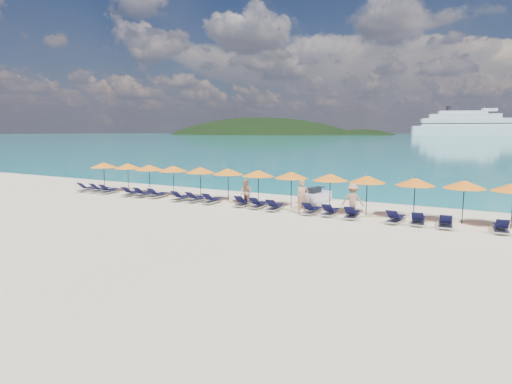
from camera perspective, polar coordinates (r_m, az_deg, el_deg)
The scene contains 40 objects.
ground at distance 22.22m, azimuth -3.82°, elevation -4.01°, with size 1400.00×1400.00×0.00m, color beige.
sea at distance 678.27m, azimuth 28.66°, elevation 6.70°, with size 1600.00×1300.00×0.01m, color #1FA9B2.
headland_main at distance 640.83m, azimuth 0.26°, elevation 4.26°, with size 374.00×242.00×126.50m.
headland_small at distance 601.71m, azimuth 13.82°, elevation 4.06°, with size 162.00×126.00×85.50m.
cruise_ship at distance 555.16m, azimuth 27.69°, elevation 7.76°, with size 145.17×59.18×40.12m.
jetski at distance 28.67m, azimuth 7.87°, elevation -0.54°, with size 1.48×2.81×0.95m.
beachgoer_a at distance 24.28m, azimuth 6.21°, elevation -0.68°, with size 0.71×0.47×1.94m, color tan.
beachgoer_b at distance 26.71m, azimuth -1.36°, elevation -0.11°, with size 0.82×0.47×1.69m, color tan.
beachgoer_c at distance 23.95m, azimuth 12.79°, elevation -1.06°, with size 1.20×0.56×1.85m, color tan.
umbrella_0 at distance 35.98m, azimuth -19.66°, elevation 3.42°, with size 2.10×2.10×2.28m.
umbrella_1 at distance 34.40m, azimuth -16.73°, elevation 3.35°, with size 2.10×2.10×2.28m.
umbrella_2 at distance 32.62m, azimuth -14.05°, elevation 3.21°, with size 2.10×2.10×2.28m.
umbrella_3 at distance 31.19m, azimuth -10.98°, elevation 3.09°, with size 2.10×2.10×2.28m.
umbrella_4 at distance 29.67m, azimuth -7.44°, elevation 2.92°, with size 2.10×2.10×2.28m.
umbrella_5 at distance 28.40m, azimuth -3.75°, elevation 2.75°, with size 2.10×2.10×2.28m.
umbrella_6 at distance 27.19m, azimuth 0.31°, elevation 2.52°, with size 2.10×2.10×2.28m.
umbrella_7 at distance 26.11m, azimuth 4.74°, elevation 2.27°, with size 2.10×2.10×2.28m.
umbrella_8 at distance 25.22m, azimuth 9.89°, elevation 1.97°, with size 2.10×2.10×2.28m.
umbrella_9 at distance 24.57m, azimuth 14.61°, elevation 1.67°, with size 2.10×2.10×2.28m.
umbrella_10 at distance 24.04m, azimuth 20.47°, elevation 1.29°, with size 2.10×2.10×2.28m.
umbrella_11 at distance 23.84m, azimuth 26.04°, elevation 0.92°, with size 2.10×2.10×2.28m.
lounger_0 at distance 35.87m, azimuth -21.55°, elevation 0.44°, with size 0.62×1.70×0.66m.
lounger_1 at distance 35.01m, azimuth -20.11°, elevation 0.34°, with size 0.62×1.70×0.66m.
lounger_2 at distance 34.12m, azimuth -19.01°, elevation 0.21°, with size 0.78×1.75×0.66m.
lounger_3 at distance 32.27m, azimuth -16.30°, elevation -0.11°, with size 0.75×1.74×0.66m.
lounger_4 at distance 31.57m, azimuth -14.77°, elevation -0.22°, with size 0.70×1.73×0.66m.
lounger_5 at distance 30.90m, azimuth -13.02°, elevation -0.34°, with size 0.68×1.72×0.66m.
lounger_6 at distance 29.28m, azimuth -9.90°, elevation -0.71°, with size 0.67×1.72×0.66m.
lounger_7 at distance 28.60m, azimuth -8.00°, elevation -0.88°, with size 0.74×1.74×0.66m.
lounger_8 at distance 27.90m, azimuth -5.88°, elevation -1.06°, with size 0.64×1.71×0.66m.
lounger_9 at distance 26.77m, azimuth -1.69°, elevation -1.41°, with size 0.71×1.73×0.66m.
lounger_10 at distance 26.07m, azimuth 0.35°, elevation -1.67°, with size 0.64×1.71×0.66m.
lounger_11 at distance 25.33m, azimuth 2.50°, elevation -1.96°, with size 0.75×1.74×0.66m.
lounger_12 at distance 24.42m, azimuth 7.45°, elevation -2.40°, with size 0.74×1.74×0.66m.
lounger_13 at distance 24.15m, azimuth 9.86°, elevation -2.57°, with size 0.67×1.72×0.66m.
lounger_14 at distance 23.61m, azimuth 12.66°, elevation -2.89°, with size 0.77×1.75×0.66m.
lounger_15 at distance 23.07m, azimuth 18.10°, elevation -3.35°, with size 0.78×1.75×0.66m.
lounger_16 at distance 22.96m, azimuth 20.79°, elevation -3.53°, with size 0.76×1.75×0.66m.
lounger_17 at distance 22.78m, azimuth 23.95°, elevation -3.79°, with size 0.77×1.75×0.66m.
lounger_18 at distance 22.85m, azimuth 29.85°, elevation -4.14°, with size 0.75×1.74×0.66m.
Camera 1 is at (11.95, -18.15, 4.65)m, focal length 30.00 mm.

